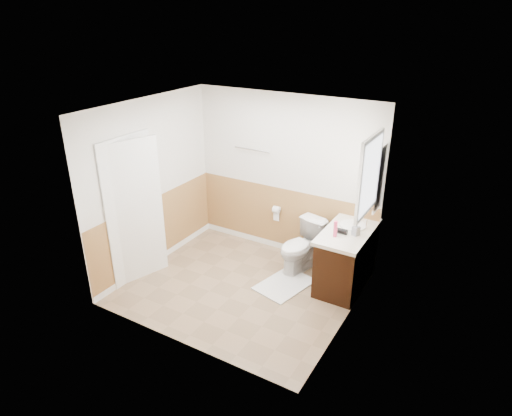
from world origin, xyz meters
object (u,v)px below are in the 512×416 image
Objects in this scene: bath_mat at (284,284)px; lotion_bottle at (335,229)px; toilet at (301,246)px; soap_dispenser at (356,229)px; vanity_cabinet at (346,259)px.

lotion_bottle is at bearing 17.33° from bath_mat.
toilet is 0.95× the size of bath_mat.
lotion_bottle is 0.28m from soap_dispenser.
soap_dispenser reaches higher than vanity_cabinet.
vanity_cabinet reaches higher than toilet.
bath_mat is at bearing -156.12° from soap_dispenser.
soap_dispenser is at bearing 4.18° from toilet.
lotion_bottle is (0.62, 0.19, 0.95)m from bath_mat.
toilet is 0.63m from bath_mat.
bath_mat is 3.64× the size of lotion_bottle.
toilet is 0.69× the size of vanity_cabinet.
bath_mat is 1.15m from lotion_bottle.
lotion_bottle reaches higher than toilet.
lotion_bottle reaches higher than vanity_cabinet.
soap_dispenser reaches higher than bath_mat.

